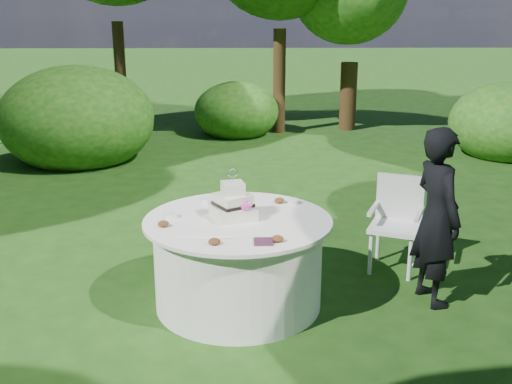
% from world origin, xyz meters
% --- Properties ---
extents(ground, '(80.00, 80.00, 0.00)m').
position_xyz_m(ground, '(0.00, 0.00, 0.00)').
color(ground, '#1B3E10').
rests_on(ground, ground).
extents(napkins, '(0.14, 0.14, 0.02)m').
position_xyz_m(napkins, '(0.19, -0.54, 0.78)').
color(napkins, '#471E38').
rests_on(napkins, table).
extents(feather_plume, '(0.48, 0.07, 0.01)m').
position_xyz_m(feather_plume, '(-0.23, -0.43, 0.78)').
color(feather_plume, white).
rests_on(feather_plume, table).
extents(guest, '(0.49, 0.63, 1.53)m').
position_xyz_m(guest, '(1.66, 0.03, 0.76)').
color(guest, black).
rests_on(guest, ground).
extents(table, '(1.56, 1.56, 0.77)m').
position_xyz_m(table, '(0.00, 0.00, 0.39)').
color(table, silver).
rests_on(table, ground).
extents(cake, '(0.42, 0.42, 0.43)m').
position_xyz_m(cake, '(-0.04, 0.03, 0.88)').
color(cake, silver).
rests_on(cake, table).
extents(chair, '(0.60, 0.60, 0.91)m').
position_xyz_m(chair, '(1.53, 0.74, 0.52)').
color(chair, white).
rests_on(chair, ground).
extents(votives, '(1.14, 0.51, 0.04)m').
position_xyz_m(votives, '(-0.12, 0.30, 0.79)').
color(votives, white).
rests_on(votives, table).
extents(petal_cups, '(1.05, 1.08, 0.05)m').
position_xyz_m(petal_cups, '(-0.02, -0.21, 0.79)').
color(petal_cups, '#562D16').
rests_on(petal_cups, table).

